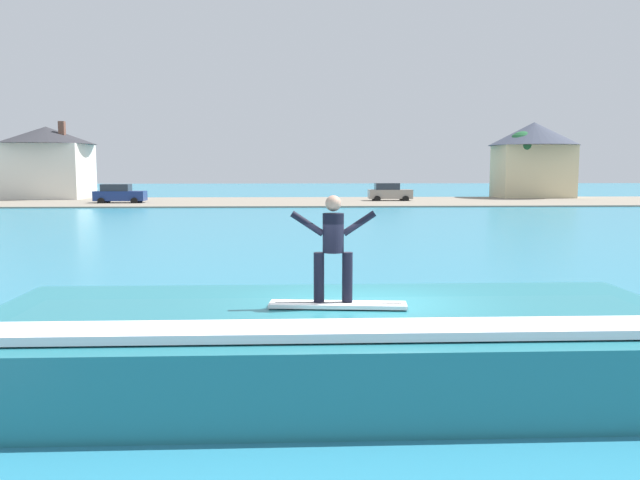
{
  "coord_description": "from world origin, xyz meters",
  "views": [
    {
      "loc": [
        -1.13,
        -10.08,
        3.33
      ],
      "look_at": [
        -0.46,
        5.46,
        1.58
      ],
      "focal_mm": 35.99,
      "sensor_mm": 36.0,
      "label": 1
    }
  ],
  "objects_px": {
    "wave_crest": "(336,344)",
    "car_far_shore": "(389,192)",
    "surfer": "(333,243)",
    "tree_short_bushy": "(557,164)",
    "car_near_shore": "(119,194)",
    "house_gabled_white": "(533,153)",
    "surfboard": "(338,305)",
    "house_with_chimney": "(47,159)",
    "tree_tall_bare": "(522,147)"
  },
  "relations": [
    {
      "from": "wave_crest",
      "to": "car_far_shore",
      "type": "relative_size",
      "value": 2.54
    },
    {
      "from": "wave_crest",
      "to": "surfer",
      "type": "distance_m",
      "value": 1.64
    },
    {
      "from": "tree_short_bushy",
      "to": "surfer",
      "type": "bearing_deg",
      "value": -115.31
    },
    {
      "from": "car_near_shore",
      "to": "house_gabled_white",
      "type": "height_order",
      "value": "house_gabled_white"
    },
    {
      "from": "wave_crest",
      "to": "house_gabled_white",
      "type": "height_order",
      "value": "house_gabled_white"
    },
    {
      "from": "surfboard",
      "to": "surfer",
      "type": "relative_size",
      "value": 1.3
    },
    {
      "from": "house_with_chimney",
      "to": "tree_short_bushy",
      "type": "distance_m",
      "value": 54.91
    },
    {
      "from": "surfboard",
      "to": "house_gabled_white",
      "type": "height_order",
      "value": "house_gabled_white"
    },
    {
      "from": "car_far_shore",
      "to": "house_with_chimney",
      "type": "height_order",
      "value": "house_with_chimney"
    },
    {
      "from": "surfboard",
      "to": "house_with_chimney",
      "type": "relative_size",
      "value": 0.21
    },
    {
      "from": "surfer",
      "to": "tree_tall_bare",
      "type": "distance_m",
      "value": 63.51
    },
    {
      "from": "house_with_chimney",
      "to": "tree_short_bushy",
      "type": "xyz_separation_m",
      "value": [
        54.9,
        0.07,
        -0.51
      ]
    },
    {
      "from": "surfer",
      "to": "car_far_shore",
      "type": "height_order",
      "value": "surfer"
    },
    {
      "from": "tree_tall_bare",
      "to": "car_near_shore",
      "type": "bearing_deg",
      "value": -168.75
    },
    {
      "from": "surfer",
      "to": "house_with_chimney",
      "type": "bearing_deg",
      "value": 113.87
    },
    {
      "from": "surfer",
      "to": "car_far_shore",
      "type": "relative_size",
      "value": 0.38
    },
    {
      "from": "house_gabled_white",
      "to": "tree_short_bushy",
      "type": "distance_m",
      "value": 2.88
    },
    {
      "from": "house_gabled_white",
      "to": "tree_short_bushy",
      "type": "bearing_deg",
      "value": 0.99
    },
    {
      "from": "surfer",
      "to": "car_near_shore",
      "type": "xyz_separation_m",
      "value": [
        -16.64,
        50.61,
        -1.26
      ]
    },
    {
      "from": "surfboard",
      "to": "tree_short_bushy",
      "type": "xyz_separation_m",
      "value": [
        28.31,
        60.06,
        2.53
      ]
    },
    {
      "from": "surfboard",
      "to": "car_far_shore",
      "type": "bearing_deg",
      "value": 80.57
    },
    {
      "from": "house_with_chimney",
      "to": "surfboard",
      "type": "bearing_deg",
      "value": -66.09
    },
    {
      "from": "car_near_shore",
      "to": "surfer",
      "type": "bearing_deg",
      "value": -71.8
    },
    {
      "from": "surfboard",
      "to": "surfer",
      "type": "xyz_separation_m",
      "value": [
        -0.07,
        0.06,
        0.93
      ]
    },
    {
      "from": "house_gabled_white",
      "to": "surfboard",
      "type": "bearing_deg",
      "value": -113.15
    },
    {
      "from": "car_near_shore",
      "to": "house_with_chimney",
      "type": "bearing_deg",
      "value": 136.68
    },
    {
      "from": "surfboard",
      "to": "surfer",
      "type": "distance_m",
      "value": 0.94
    },
    {
      "from": "surfboard",
      "to": "tree_tall_bare",
      "type": "xyz_separation_m",
      "value": [
        23.95,
        58.76,
        4.35
      ]
    },
    {
      "from": "car_near_shore",
      "to": "house_with_chimney",
      "type": "xyz_separation_m",
      "value": [
        -9.89,
        9.32,
        3.36
      ]
    },
    {
      "from": "surfboard",
      "to": "house_gabled_white",
      "type": "bearing_deg",
      "value": 66.85
    },
    {
      "from": "surfboard",
      "to": "surfer",
      "type": "height_order",
      "value": "surfer"
    },
    {
      "from": "car_far_shore",
      "to": "tree_short_bushy",
      "type": "xyz_separation_m",
      "value": [
        19.41,
        6.48,
        2.86
      ]
    },
    {
      "from": "wave_crest",
      "to": "tree_short_bushy",
      "type": "distance_m",
      "value": 66.23
    },
    {
      "from": "surfboard",
      "to": "wave_crest",
      "type": "bearing_deg",
      "value": 91.67
    },
    {
      "from": "wave_crest",
      "to": "house_with_chimney",
      "type": "distance_m",
      "value": 65.47
    },
    {
      "from": "wave_crest",
      "to": "surfboard",
      "type": "distance_m",
      "value": 0.74
    },
    {
      "from": "house_gabled_white",
      "to": "tree_tall_bare",
      "type": "relative_size",
      "value": 1.34
    },
    {
      "from": "surfer",
      "to": "tree_tall_bare",
      "type": "relative_size",
      "value": 0.22
    },
    {
      "from": "wave_crest",
      "to": "surfer",
      "type": "height_order",
      "value": "surfer"
    },
    {
      "from": "house_with_chimney",
      "to": "house_gabled_white",
      "type": "height_order",
      "value": "house_gabled_white"
    },
    {
      "from": "house_with_chimney",
      "to": "tree_short_bushy",
      "type": "relative_size",
      "value": 1.99
    },
    {
      "from": "car_far_shore",
      "to": "house_gabled_white",
      "type": "bearing_deg",
      "value": 21.0
    },
    {
      "from": "house_gabled_white",
      "to": "tree_tall_bare",
      "type": "height_order",
      "value": "house_gabled_white"
    },
    {
      "from": "car_far_shore",
      "to": "tree_short_bushy",
      "type": "distance_m",
      "value": 20.66
    },
    {
      "from": "wave_crest",
      "to": "car_near_shore",
      "type": "height_order",
      "value": "car_near_shore"
    },
    {
      "from": "car_near_shore",
      "to": "tree_short_bushy",
      "type": "bearing_deg",
      "value": 11.78
    },
    {
      "from": "surfer",
      "to": "house_gabled_white",
      "type": "distance_m",
      "value": 65.3
    },
    {
      "from": "wave_crest",
      "to": "car_far_shore",
      "type": "height_order",
      "value": "car_far_shore"
    },
    {
      "from": "car_near_shore",
      "to": "house_gabled_white",
      "type": "distance_m",
      "value": 43.56
    },
    {
      "from": "car_far_shore",
      "to": "house_with_chimney",
      "type": "distance_m",
      "value": 36.23
    }
  ]
}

